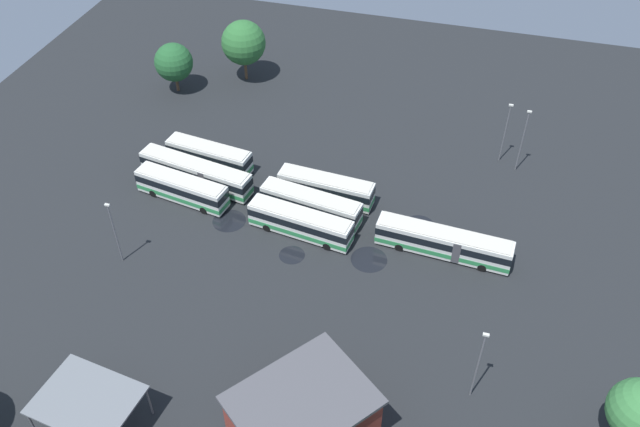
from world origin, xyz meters
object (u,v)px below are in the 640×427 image
(bus_row0_slot1, at_px, (444,243))
(tree_northwest, at_px, (640,411))
(maintenance_shelter, at_px, (86,400))
(bus_row2_slot0, at_px, (209,156))
(lamp_post_by_building, at_px, (114,231))
(depot_building, at_px, (303,421))
(bus_row1_slot2, at_px, (300,223))
(bus_row2_slot1, at_px, (196,173))
(bus_row1_slot0, at_px, (326,188))
(lamp_post_near_entrance, at_px, (505,131))
(bus_row2_slot2, at_px, (182,188))
(bus_row1_slot1, at_px, (311,205))
(tree_north_edge, at_px, (244,43))
(tree_west_edge, at_px, (174,62))
(lamp_post_far_corner, at_px, (523,139))
(lamp_post_mid_lot, at_px, (478,363))

(bus_row0_slot1, xyz_separation_m, tree_northwest, (-18.90, 19.55, 3.59))
(maintenance_shelter, height_order, tree_northwest, tree_northwest)
(bus_row2_slot0, distance_m, lamp_post_by_building, 19.50)
(maintenance_shelter, bearing_deg, depot_building, -169.00)
(bus_row1_slot2, relative_size, depot_building, 0.90)
(bus_row2_slot1, xyz_separation_m, maintenance_shelter, (-5.17, 34.84, 2.23))
(bus_row1_slot0, xyz_separation_m, bus_row1_slot2, (1.19, 7.03, 0.00))
(maintenance_shelter, bearing_deg, lamp_post_near_entrance, -122.55)
(bus_row1_slot2, bearing_deg, bus_row2_slot2, -7.12)
(bus_row2_slot0, distance_m, lamp_post_near_entrance, 39.38)
(bus_row1_slot1, relative_size, bus_row2_slot1, 0.82)
(tree_north_edge, height_order, tree_west_edge, tree_north_edge)
(bus_row0_slot1, distance_m, bus_row2_slot1, 32.88)
(bus_row1_slot0, distance_m, lamp_post_far_corner, 26.36)
(bus_row2_slot2, distance_m, maintenance_shelter, 32.03)
(maintenance_shelter, distance_m, tree_northwest, 47.70)
(bus_row2_slot1, bearing_deg, bus_row1_slot2, 161.05)
(bus_row2_slot1, distance_m, lamp_post_far_corner, 42.45)
(bus_row0_slot1, xyz_separation_m, depot_building, (8.68, 27.08, 1.62))
(maintenance_shelter, bearing_deg, bus_row1_slot2, -109.82)
(depot_building, bearing_deg, bus_row0_slot1, -107.78)
(bus_row2_slot0, distance_m, tree_west_edge, 21.01)
(bus_row2_slot1, xyz_separation_m, tree_west_edge, (12.25, -20.43, 3.09))
(depot_building, xyz_separation_m, tree_north_edge, (27.12, -57.85, 2.89))
(depot_building, relative_size, lamp_post_mid_lot, 1.56)
(maintenance_shelter, relative_size, lamp_post_by_building, 1.11)
(lamp_post_by_building, bearing_deg, bus_row2_slot1, -100.07)
(depot_building, height_order, tree_west_edge, tree_west_edge)
(bus_row2_slot2, xyz_separation_m, tree_northwest, (-51.97, 20.28, 3.59))
(bus_row1_slot0, relative_size, lamp_post_by_building, 1.44)
(bus_row1_slot1, relative_size, lamp_post_by_building, 1.51)
(bus_row2_slot2, relative_size, lamp_post_far_corner, 1.35)
(lamp_post_by_building, bearing_deg, depot_building, 149.10)
(maintenance_shelter, bearing_deg, bus_row2_slot0, -82.69)
(lamp_post_far_corner, distance_m, lamp_post_by_building, 51.80)
(bus_row1_slot0, height_order, lamp_post_mid_lot, lamp_post_mid_lot)
(depot_building, xyz_separation_m, lamp_post_by_building, (26.65, -15.95, 1.28))
(bus_row1_slot1, height_order, tree_northwest, tree_northwest)
(bus_row2_slot1, distance_m, tree_north_edge, 27.22)
(bus_row2_slot1, bearing_deg, maintenance_shelter, 98.43)
(bus_row2_slot1, height_order, lamp_post_by_building, lamp_post_by_building)
(maintenance_shelter, height_order, tree_west_edge, tree_west_edge)
(depot_building, height_order, tree_north_edge, tree_north_edge)
(depot_building, xyz_separation_m, lamp_post_mid_lot, (-13.95, -8.95, 1.64))
(bus_row1_slot1, relative_size, tree_northwest, 1.57)
(bus_row1_slot0, relative_size, tree_west_edge, 1.58)
(bus_row2_slot2, distance_m, tree_north_edge, 30.50)
(bus_row0_slot1, relative_size, lamp_post_by_building, 1.84)
(bus_row2_slot1, distance_m, lamp_post_near_entrance, 40.90)
(tree_north_edge, bearing_deg, tree_northwest, 137.39)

